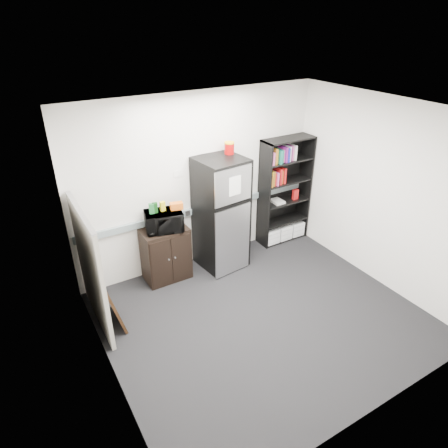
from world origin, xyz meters
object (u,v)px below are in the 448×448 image
at_px(bookshelf, 284,192).
at_px(cabinet, 166,254).
at_px(cubicle_partition, 90,269).
at_px(microwave, 164,221).
at_px(refrigerator, 221,214).

bearing_deg(bookshelf, cabinet, -178.37).
height_order(cubicle_partition, cabinet, cubicle_partition).
bearing_deg(cabinet, bookshelf, 1.63).
height_order(bookshelf, microwave, bookshelf).
bearing_deg(refrigerator, cubicle_partition, -177.16).
height_order(bookshelf, cubicle_partition, bookshelf).
bearing_deg(microwave, cabinet, 103.01).
distance_m(cubicle_partition, refrigerator, 2.12).
xyz_separation_m(bookshelf, cabinet, (-2.26, -0.06, -0.49)).
bearing_deg(microwave, bookshelf, 15.05).
distance_m(cabinet, refrigerator, 1.03).
bearing_deg(bookshelf, refrigerator, -173.84).
bearing_deg(cabinet, microwave, -90.00).
xyz_separation_m(cubicle_partition, refrigerator, (2.09, 0.34, 0.08)).
xyz_separation_m(cubicle_partition, microwave, (1.17, 0.40, 0.18)).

